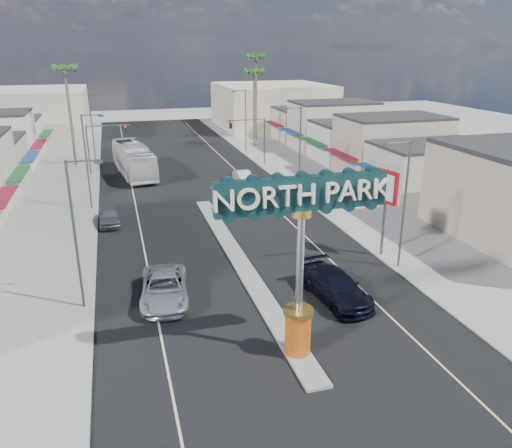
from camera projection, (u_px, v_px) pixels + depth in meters
ground at (201, 200)px, 50.73m from camera, size 160.00×160.00×0.00m
road at (201, 200)px, 50.73m from camera, size 20.00×120.00×0.01m
median_island at (239, 261)px, 36.22m from camera, size 1.30×30.00×0.16m
sidewalk_left at (54, 211)px, 47.08m from camera, size 8.00×120.00×0.12m
sidewalk_right at (328, 189)px, 54.34m from camera, size 8.00×120.00×0.12m
storefront_row_right at (358, 138)px, 67.71m from camera, size 12.00×42.00×6.00m
backdrop_far_left at (25, 114)px, 84.42m from camera, size 20.00×20.00×8.00m
backdrop_far_right at (272, 106)px, 95.83m from camera, size 20.00×20.00×8.00m
gateway_sign at (301, 247)px, 23.37m from camera, size 8.20×1.50×9.15m
traffic_signal_left at (103, 139)px, 59.58m from camera, size 5.09×0.45×6.00m
traffic_signal_right at (251, 133)px, 64.34m from camera, size 5.09×0.45×6.00m
streetlight_l_near at (77, 228)px, 28.22m from camera, size 2.03×0.22×9.00m
streetlight_l_mid at (88, 157)px, 46.32m from camera, size 2.03×0.22×9.00m
streetlight_l_far at (93, 124)px, 66.24m from camera, size 2.03×0.22×9.00m
streetlight_r_near at (403, 199)px, 33.63m from camera, size 2.03×0.22×9.00m
streetlight_r_mid at (298, 145)px, 51.73m from camera, size 2.03×0.22×9.00m
streetlight_r_far at (245, 118)px, 71.65m from camera, size 2.03×0.22×9.00m
palm_left_far at (65, 74)px, 61.60m from camera, size 2.60×2.60×13.10m
palm_right_mid at (254, 76)px, 74.07m from camera, size 2.60×2.60×12.10m
palm_right_far at (256, 62)px, 79.42m from camera, size 2.60×2.60×14.10m
suv_left at (164, 288)px, 30.49m from camera, size 3.46×6.34×1.69m
suv_right at (336, 286)px, 30.60m from camera, size 3.15×6.32×1.76m
car_parked_left at (109, 216)px, 43.67m from camera, size 1.90×4.48×1.51m
car_parked_right at (243, 177)px, 56.63m from camera, size 1.63×4.42×1.44m
city_bus at (134, 160)px, 60.21m from camera, size 4.78×13.73×3.74m
bank_pylon_sign at (386, 192)px, 35.71m from camera, size 0.71×2.00×6.40m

